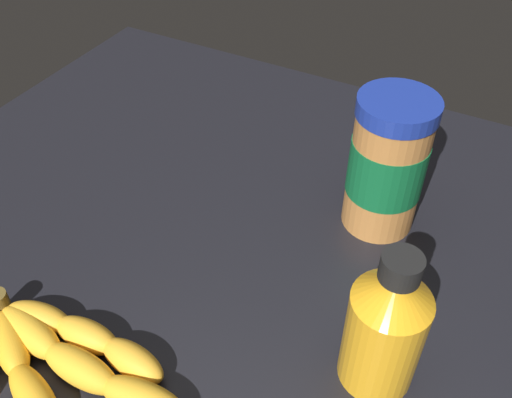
{
  "coord_description": "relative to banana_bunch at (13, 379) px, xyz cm",
  "views": [
    {
      "loc": [
        24.04,
        -35.54,
        45.71
      ],
      "look_at": [
        3.51,
        3.04,
        5.92
      ],
      "focal_mm": 39.38,
      "sensor_mm": 36.0,
      "label": 1
    }
  ],
  "objects": [
    {
      "name": "peanut_butter_jar",
      "position": [
        20.88,
        35.35,
        6.5
      ],
      "size": [
        8.38,
        8.38,
        16.23
      ],
      "color": "#B27238",
      "rests_on": "ground_plane"
    },
    {
      "name": "ground_plane",
      "position": [
        6.43,
        23.06,
        -3.8
      ],
      "size": [
        84.6,
        78.33,
        4.39
      ],
      "primitive_type": "cube",
      "color": "black"
    },
    {
      "name": "honey_bottle",
      "position": [
        27.19,
        16.42,
        5.26
      ],
      "size": [
        6.65,
        6.65,
        15.28
      ],
      "color": "orange",
      "rests_on": "ground_plane"
    },
    {
      "name": "banana_bunch",
      "position": [
        0.0,
        0.0,
        0.0
      ],
      "size": [
        24.01,
        23.11,
        3.75
      ],
      "color": "gold",
      "rests_on": "ground_plane"
    }
  ]
}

